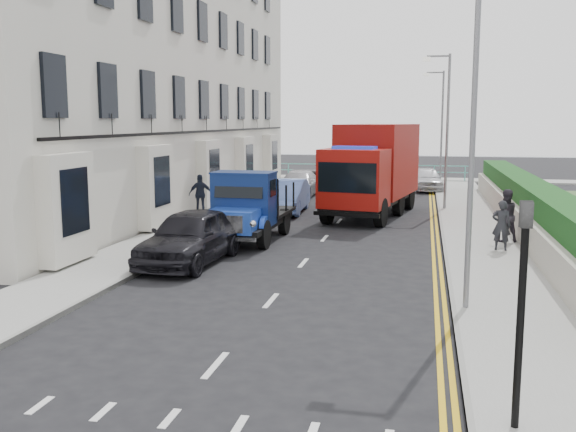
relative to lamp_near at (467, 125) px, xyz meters
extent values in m
plane|color=black|center=(-4.18, 2.00, -4.00)|extent=(120.00, 120.00, 0.00)
cube|color=gray|center=(-9.38, 11.00, -3.94)|extent=(2.40, 38.00, 0.12)
cube|color=gray|center=(1.12, 11.00, -3.94)|extent=(2.60, 38.00, 0.12)
cube|color=gray|center=(-4.18, 31.00, -3.94)|extent=(30.00, 2.50, 0.12)
plane|color=#4E5F6A|center=(-4.18, 62.00, -4.00)|extent=(120.00, 120.00, 0.00)
cube|color=beige|center=(-13.68, 15.00, 3.00)|extent=(6.00, 30.00, 14.00)
cube|color=black|center=(-10.53, 15.00, -0.40)|extent=(0.12, 28.00, 0.10)
cube|color=#B2AD9E|center=(2.42, 11.00, -3.45)|extent=(0.30, 28.00, 1.00)
cube|color=#154316|center=(3.12, 11.00, -3.05)|extent=(1.20, 28.00, 1.70)
cube|color=#59B2A5|center=(-4.18, 30.20, -2.92)|extent=(13.00, 0.08, 0.06)
cube|color=#59B2A5|center=(-4.18, 30.20, -3.35)|extent=(13.00, 0.06, 0.05)
cylinder|color=slate|center=(0.12, 0.00, -0.50)|extent=(0.12, 0.12, 7.00)
cylinder|color=slate|center=(0.12, 16.00, -0.50)|extent=(0.12, 0.12, 7.00)
cube|color=slate|center=(-0.38, 16.00, 2.90)|extent=(1.00, 0.08, 0.08)
cube|color=beige|center=(-0.88, 16.00, 2.78)|extent=(0.35, 0.18, 0.18)
cylinder|color=slate|center=(0.12, 26.00, -0.50)|extent=(0.12, 0.12, 7.00)
cube|color=slate|center=(-0.38, 26.00, 2.90)|extent=(1.00, 0.08, 0.08)
cube|color=beige|center=(-0.88, 26.00, 2.78)|extent=(0.35, 0.18, 0.18)
cylinder|color=black|center=(0.42, -5.50, -2.50)|extent=(0.10, 0.10, 3.00)
imported|color=black|center=(0.42, -5.50, -1.40)|extent=(0.16, 0.20, 1.00)
cylinder|color=black|center=(-7.51, 5.79, -3.53)|extent=(0.28, 0.95, 0.94)
cylinder|color=black|center=(-5.79, 5.74, -3.53)|extent=(0.28, 0.95, 0.94)
cylinder|color=black|center=(-7.45, 8.53, -3.53)|extent=(0.28, 0.95, 0.94)
cylinder|color=black|center=(-5.72, 8.48, -3.53)|extent=(0.28, 0.95, 0.94)
cube|color=black|center=(-6.62, 7.13, -3.39)|extent=(1.98, 4.74, 0.18)
cube|color=blue|center=(-6.66, 5.32, -3.04)|extent=(1.55, 1.31, 0.70)
cube|color=silver|center=(-6.68, 4.67, -3.04)|extent=(1.03, 0.10, 0.54)
cube|color=navy|center=(-6.64, 6.45, -2.48)|extent=(1.99, 1.22, 1.71)
cube|color=black|center=(-6.59, 8.31, -3.17)|extent=(2.12, 2.79, 0.12)
cylinder|color=black|center=(-4.56, 11.21, -3.43)|extent=(0.52, 1.17, 1.13)
cylinder|color=black|center=(-2.43, 10.83, -3.43)|extent=(0.52, 1.17, 1.13)
cylinder|color=black|center=(-4.01, 14.36, -3.43)|extent=(0.52, 1.17, 1.13)
cylinder|color=black|center=(-1.88, 13.98, -3.43)|extent=(0.52, 1.17, 1.13)
cylinder|color=black|center=(-3.62, 16.59, -3.43)|extent=(0.52, 1.17, 1.13)
cylinder|color=black|center=(-1.49, 16.22, -3.43)|extent=(0.52, 1.17, 1.13)
cube|color=black|center=(-3.03, 13.66, -3.22)|extent=(3.58, 7.52, 0.26)
cube|color=maroon|center=(-3.50, 11.02, -2.14)|extent=(2.78, 2.36, 2.27)
cube|color=black|center=(-3.66, 10.08, -2.04)|extent=(2.25, 0.47, 1.13)
cube|color=maroon|center=(-2.84, 14.78, -1.63)|extent=(3.47, 5.73, 3.09)
imported|color=black|center=(-7.36, 3.31, -3.21)|extent=(2.13, 4.72, 1.57)
imported|color=#6385D5|center=(-6.82, 14.00, -3.26)|extent=(1.77, 4.53, 1.47)
imported|color=#B3B2B7|center=(-7.47, 20.00, -3.32)|extent=(1.95, 4.69, 1.36)
imported|color=black|center=(-6.34, 26.55, -3.32)|extent=(2.95, 5.15, 1.35)
imported|color=silver|center=(-0.68, 24.48, -3.31)|extent=(2.11, 4.20, 1.37)
imported|color=#222328|center=(1.54, 6.56, -3.10)|extent=(0.61, 0.44, 1.55)
imported|color=#2C2730|center=(1.82, 8.02, -3.01)|extent=(1.03, 0.93, 1.74)
imported|color=black|center=(-10.18, 12.06, -3.03)|extent=(1.07, 0.76, 1.69)
imported|color=#3C342B|center=(-10.18, 14.14, -3.06)|extent=(0.87, 0.64, 1.63)
camera|label=1|loc=(-0.84, -13.82, 0.09)|focal=40.00mm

